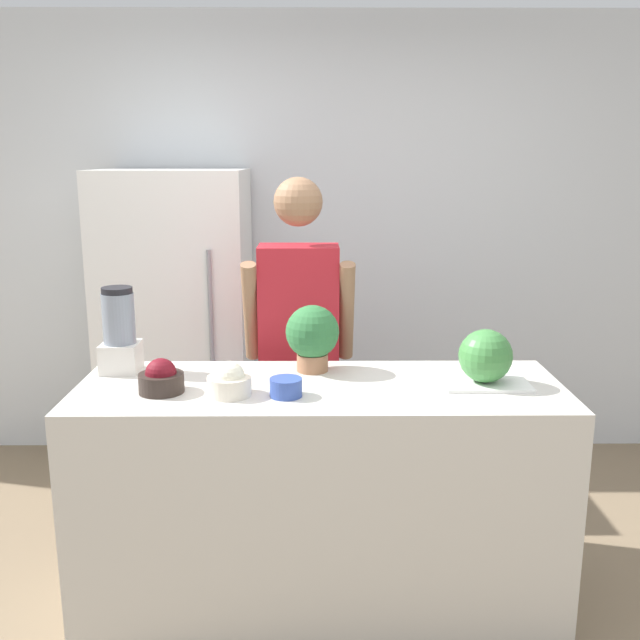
{
  "coord_description": "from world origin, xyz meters",
  "views": [
    {
      "loc": [
        -0.02,
        -2.28,
        1.79
      ],
      "look_at": [
        0.0,
        0.37,
        1.18
      ],
      "focal_mm": 40.0,
      "sensor_mm": 36.0,
      "label": 1
    }
  ],
  "objects_px": {
    "potted_plant": "(312,335)",
    "bowl_cherries": "(161,379)",
    "person": "(299,354)",
    "watermelon": "(485,356)",
    "bowl_cream": "(229,382)",
    "blender": "(120,333)",
    "refrigerator": "(178,326)",
    "bowl_small_blue": "(286,387)"
  },
  "relations": [
    {
      "from": "bowl_cream",
      "to": "watermelon",
      "type": "bearing_deg",
      "value": 6.54
    },
    {
      "from": "bowl_cherries",
      "to": "bowl_cream",
      "type": "relative_size",
      "value": 1.03
    },
    {
      "from": "bowl_cherries",
      "to": "blender",
      "type": "relative_size",
      "value": 0.48
    },
    {
      "from": "blender",
      "to": "bowl_small_blue",
      "type": "bearing_deg",
      "value": -24.76
    },
    {
      "from": "bowl_cream",
      "to": "potted_plant",
      "type": "xyz_separation_m",
      "value": [
        0.3,
        0.3,
        0.1
      ]
    },
    {
      "from": "bowl_cream",
      "to": "bowl_small_blue",
      "type": "distance_m",
      "value": 0.21
    },
    {
      "from": "potted_plant",
      "to": "bowl_cherries",
      "type": "bearing_deg",
      "value": -154.42
    },
    {
      "from": "bowl_cream",
      "to": "potted_plant",
      "type": "bearing_deg",
      "value": 44.95
    },
    {
      "from": "bowl_cherries",
      "to": "blender",
      "type": "distance_m",
      "value": 0.36
    },
    {
      "from": "bowl_cherries",
      "to": "bowl_small_blue",
      "type": "distance_m",
      "value": 0.47
    },
    {
      "from": "person",
      "to": "bowl_small_blue",
      "type": "height_order",
      "value": "person"
    },
    {
      "from": "watermelon",
      "to": "blender",
      "type": "height_order",
      "value": "blender"
    },
    {
      "from": "refrigerator",
      "to": "person",
      "type": "distance_m",
      "value": 0.97
    },
    {
      "from": "bowl_cherries",
      "to": "watermelon",
      "type": "bearing_deg",
      "value": 3.53
    },
    {
      "from": "watermelon",
      "to": "blender",
      "type": "distance_m",
      "value": 1.46
    },
    {
      "from": "person",
      "to": "bowl_cream",
      "type": "xyz_separation_m",
      "value": [
        -0.24,
        -0.73,
        0.1
      ]
    },
    {
      "from": "refrigerator",
      "to": "potted_plant",
      "type": "distance_m",
      "value": 1.35
    },
    {
      "from": "person",
      "to": "refrigerator",
      "type": "bearing_deg",
      "value": 136.13
    },
    {
      "from": "watermelon",
      "to": "person",
      "type": "bearing_deg",
      "value": 139.62
    },
    {
      "from": "bowl_cream",
      "to": "person",
      "type": "bearing_deg",
      "value": 71.68
    },
    {
      "from": "person",
      "to": "potted_plant",
      "type": "relative_size",
      "value": 6.23
    },
    {
      "from": "person",
      "to": "watermelon",
      "type": "distance_m",
      "value": 0.97
    },
    {
      "from": "bowl_small_blue",
      "to": "blender",
      "type": "height_order",
      "value": "blender"
    },
    {
      "from": "person",
      "to": "potted_plant",
      "type": "xyz_separation_m",
      "value": [
        0.06,
        -0.42,
        0.2
      ]
    },
    {
      "from": "bowl_small_blue",
      "to": "blender",
      "type": "relative_size",
      "value": 0.34
    },
    {
      "from": "bowl_cream",
      "to": "blender",
      "type": "relative_size",
      "value": 0.47
    },
    {
      "from": "bowl_cream",
      "to": "potted_plant",
      "type": "height_order",
      "value": "potted_plant"
    },
    {
      "from": "bowl_small_blue",
      "to": "potted_plant",
      "type": "xyz_separation_m",
      "value": [
        0.1,
        0.32,
        0.12
      ]
    },
    {
      "from": "bowl_cherries",
      "to": "potted_plant",
      "type": "relative_size",
      "value": 0.62
    },
    {
      "from": "watermelon",
      "to": "blender",
      "type": "bearing_deg",
      "value": 172.47
    },
    {
      "from": "watermelon",
      "to": "blender",
      "type": "xyz_separation_m",
      "value": [
        -1.44,
        0.19,
        0.05
      ]
    },
    {
      "from": "person",
      "to": "blender",
      "type": "bearing_deg",
      "value": -149.28
    },
    {
      "from": "bowl_cream",
      "to": "bowl_cherries",
      "type": "bearing_deg",
      "value": 172.22
    },
    {
      "from": "watermelon",
      "to": "potted_plant",
      "type": "distance_m",
      "value": 0.69
    },
    {
      "from": "bowl_small_blue",
      "to": "blender",
      "type": "xyz_separation_m",
      "value": [
        -0.68,
        0.32,
        0.13
      ]
    },
    {
      "from": "person",
      "to": "blender",
      "type": "relative_size",
      "value": 4.87
    },
    {
      "from": "bowl_small_blue",
      "to": "potted_plant",
      "type": "height_order",
      "value": "potted_plant"
    },
    {
      "from": "bowl_cream",
      "to": "blender",
      "type": "height_order",
      "value": "blender"
    },
    {
      "from": "potted_plant",
      "to": "bowl_small_blue",
      "type": "bearing_deg",
      "value": -106.83
    },
    {
      "from": "bowl_cherries",
      "to": "blender",
      "type": "bearing_deg",
      "value": 129.41
    },
    {
      "from": "refrigerator",
      "to": "potted_plant",
      "type": "xyz_separation_m",
      "value": [
        0.76,
        -1.09,
        0.22
      ]
    },
    {
      "from": "blender",
      "to": "potted_plant",
      "type": "bearing_deg",
      "value": 0.22
    }
  ]
}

